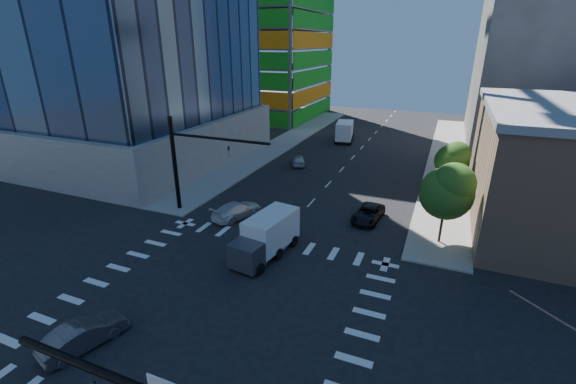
% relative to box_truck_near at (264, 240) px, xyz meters
% --- Properties ---
extents(ground, '(160.00, 160.00, 0.00)m').
position_rel_box_truck_near_xyz_m(ground, '(-0.19, -6.62, -1.38)').
color(ground, black).
rests_on(ground, ground).
extents(road_markings, '(20.00, 20.00, 0.01)m').
position_rel_box_truck_near_xyz_m(road_markings, '(-0.19, -6.62, -1.38)').
color(road_markings, silver).
rests_on(road_markings, ground).
extents(sidewalk_ne, '(5.00, 60.00, 0.15)m').
position_rel_box_truck_near_xyz_m(sidewalk_ne, '(12.31, 33.38, -1.31)').
color(sidewalk_ne, gray).
rests_on(sidewalk_ne, ground).
extents(sidewalk_nw, '(5.00, 60.00, 0.15)m').
position_rel_box_truck_near_xyz_m(sidewalk_nw, '(-12.69, 33.38, -1.31)').
color(sidewalk_nw, gray).
rests_on(sidewalk_nw, ground).
extents(bg_building_ne, '(24.00, 30.00, 28.00)m').
position_rel_box_truck_near_xyz_m(bg_building_ne, '(26.81, 48.38, 12.62)').
color(bg_building_ne, '#5A5651').
rests_on(bg_building_ne, ground).
extents(signal_mast_nw, '(10.20, 0.40, 9.00)m').
position_rel_box_truck_near_xyz_m(signal_mast_nw, '(-10.19, 4.88, 4.11)').
color(signal_mast_nw, black).
rests_on(signal_mast_nw, sidewalk_nw).
extents(tree_south, '(4.16, 4.16, 6.82)m').
position_rel_box_truck_near_xyz_m(tree_south, '(12.44, 7.29, 3.31)').
color(tree_south, '#382316').
rests_on(tree_south, sidewalk_ne).
extents(tree_north, '(3.54, 3.52, 5.78)m').
position_rel_box_truck_near_xyz_m(tree_north, '(12.74, 19.29, 2.61)').
color(tree_north, '#382316').
rests_on(tree_north, sidewalk_ne).
extents(car_nb_far, '(2.63, 4.93, 1.32)m').
position_rel_box_truck_near_xyz_m(car_nb_far, '(6.03, 9.47, -0.72)').
color(car_nb_far, black).
rests_on(car_nb_far, ground).
extents(car_sb_near, '(3.68, 5.53, 1.49)m').
position_rel_box_truck_near_xyz_m(car_sb_near, '(-5.50, 5.41, -0.64)').
color(car_sb_near, white).
rests_on(car_sb_near, ground).
extents(car_sb_mid, '(3.11, 4.37, 1.38)m').
position_rel_box_truck_near_xyz_m(car_sb_mid, '(-6.11, 23.04, -0.69)').
color(car_sb_mid, '#B3B5BC').
rests_on(car_sb_mid, ground).
extents(car_sb_cross, '(2.75, 4.76, 1.48)m').
position_rel_box_truck_near_xyz_m(car_sb_cross, '(-4.92, -12.20, -0.64)').
color(car_sb_cross, '#4A484D').
rests_on(car_sb_cross, ground).
extents(box_truck_near, '(3.38, 6.26, 3.12)m').
position_rel_box_truck_near_xyz_m(box_truck_near, '(0.00, 0.00, 0.00)').
color(box_truck_near, black).
rests_on(box_truck_near, ground).
extents(box_truck_far, '(3.72, 6.66, 3.30)m').
position_rel_box_truck_near_xyz_m(box_truck_far, '(-3.89, 38.73, 0.08)').
color(box_truck_far, black).
rests_on(box_truck_far, ground).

